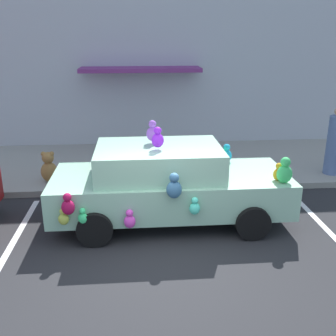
# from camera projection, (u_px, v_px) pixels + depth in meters

# --- Properties ---
(ground_plane) EXTENTS (60.00, 60.00, 0.00)m
(ground_plane) POSITION_uv_depth(u_px,v_px,m) (163.00, 264.00, 6.46)
(ground_plane) COLOR #262628
(sidewalk) EXTENTS (24.00, 4.00, 0.15)m
(sidewalk) POSITION_uv_depth(u_px,v_px,m) (151.00, 164.00, 11.15)
(sidewalk) COLOR gray
(sidewalk) RESTS_ON ground
(storefront_building) EXTENTS (24.00, 1.25, 6.40)m
(storefront_building) POSITION_uv_depth(u_px,v_px,m) (146.00, 46.00, 12.15)
(storefront_building) COLOR #B2B7C1
(storefront_building) RESTS_ON ground
(parking_stripe_front) EXTENTS (0.12, 3.60, 0.01)m
(parking_stripe_front) POSITION_uv_depth(u_px,v_px,m) (325.00, 228.00, 7.66)
(parking_stripe_front) COLOR silver
(parking_stripe_front) RESTS_ON ground
(parking_stripe_rear) EXTENTS (0.12, 3.60, 0.01)m
(parking_stripe_rear) POSITION_uv_depth(u_px,v_px,m) (14.00, 241.00, 7.19)
(parking_stripe_rear) COLOR silver
(parking_stripe_rear) RESTS_ON ground
(plush_covered_car) EXTENTS (4.58, 2.13, 2.00)m
(plush_covered_car) POSITION_uv_depth(u_px,v_px,m) (168.00, 183.00, 7.74)
(plush_covered_car) COLOR #92C3A4
(plush_covered_car) RESTS_ON ground
(teddy_bear_on_sidewalk) EXTENTS (0.40, 0.33, 0.76)m
(teddy_bear_on_sidewalk) POSITION_uv_depth(u_px,v_px,m) (49.00, 168.00, 9.52)
(teddy_bear_on_sidewalk) COLOR #9E723D
(teddy_bear_on_sidewalk) RESTS_ON sidewalk
(pedestrian_near_shopfront) EXTENTS (0.40, 0.40, 1.72)m
(pedestrian_near_shopfront) POSITION_uv_depth(u_px,v_px,m) (335.00, 144.00, 9.94)
(pedestrian_near_shopfront) COLOR #596E9E
(pedestrian_near_shopfront) RESTS_ON sidewalk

